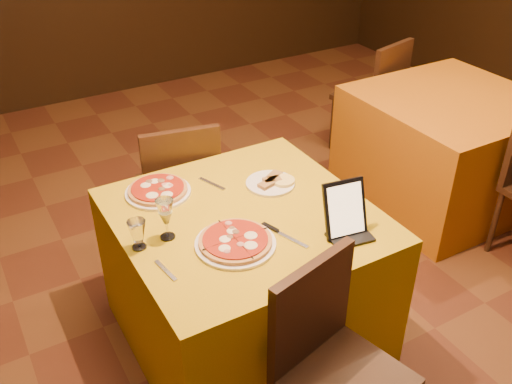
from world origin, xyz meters
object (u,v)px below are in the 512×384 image
chair_main_far (178,188)px  main_table (245,278)px  water_glass (138,235)px  tablet (345,209)px  side_table (445,149)px  pizza_near (235,242)px  pizza_far (158,191)px  chair_main_near (346,381)px  chair_side_far (367,96)px  wine_glass (166,219)px

chair_main_far → main_table: bearing=100.9°
water_glass → tablet: size_ratio=0.53×
side_table → tablet: bearing=-152.1°
pizza_near → pizza_far: size_ratio=1.09×
chair_main_near → tablet: tablet is taller
chair_side_far → tablet: bearing=32.5°
chair_main_near → chair_side_far: bearing=34.8°
chair_main_far → water_glass: 1.00m
chair_main_far → side_table: bearing=-179.2°
chair_main_near → pizza_near: size_ratio=2.69×
main_table → pizza_near: pizza_near is taller
chair_side_far → wine_glass: (-2.18, -1.30, 0.39)m
chair_main_near → tablet: bearing=42.3°
chair_side_far → tablet: 2.27m
chair_side_far → pizza_far: size_ratio=2.94×
pizza_near → chair_main_far: bearing=81.8°
chair_side_far → chair_main_far: bearing=1.0°
pizza_near → tablet: bearing=-18.6°
side_table → chair_main_far: 1.85m
main_table → wine_glass: 0.59m
pizza_far → wine_glass: (-0.09, -0.34, 0.08)m
pizza_far → water_glass: size_ratio=2.38×
pizza_near → chair_side_far: bearing=37.2°
side_table → chair_main_near: (-1.82, -1.25, 0.08)m
chair_main_near → pizza_far: bearing=89.3°
chair_main_near → water_glass: chair_main_near is taller
chair_main_far → tablet: 1.24m
water_glass → tablet: (0.79, -0.33, 0.06)m
side_table → chair_main_near: chair_main_near is taller
chair_main_near → wine_glass: size_ratio=4.79×
chair_side_far → wine_glass: bearing=16.2°
chair_side_far → water_glass: bearing=14.9°
chair_main_near → pizza_far: 1.20m
chair_side_far → pizza_near: bearing=22.6°
main_table → pizza_near: size_ratio=3.26×
wine_glass → tablet: size_ratio=0.78×
water_glass → pizza_near: bearing=-27.8°
side_table → wine_glass: wine_glass is taller
pizza_near → main_table: bearing=52.1°
wine_glass → water_glass: (-0.13, -0.01, -0.03)m
chair_main_near → pizza_near: bearing=89.2°
main_table → water_glass: bearing=179.9°
tablet → chair_main_far: bearing=113.7°
tablet → side_table: bearing=36.8°
pizza_far → water_glass: bearing=-122.4°
chair_side_far → tablet: (-1.52, -1.64, 0.41)m
chair_main_near → chair_side_far: (1.82, 2.09, 0.00)m
side_table → chair_main_far: (-1.82, 0.33, 0.08)m
chair_main_far → tablet: tablet is taller
side_table → wine_glass: bearing=-168.0°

